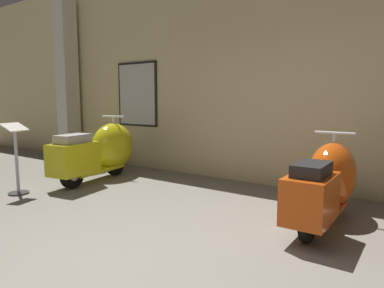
# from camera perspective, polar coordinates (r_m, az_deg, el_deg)

# --- Properties ---
(ground_plane) EXTENTS (60.00, 60.00, 0.00)m
(ground_plane) POSITION_cam_1_polar(r_m,az_deg,el_deg) (2.98, -12.78, -19.79)
(ground_plane) COLOR slate
(showroom_back_wall) EXTENTS (18.00, 0.63, 3.85)m
(showroom_back_wall) POSITION_cam_1_polar(r_m,az_deg,el_deg) (5.60, 12.29, 13.09)
(showroom_back_wall) COLOR #CCB784
(showroom_back_wall) RESTS_ON ground
(scooter_0) EXTENTS (0.75, 1.81, 1.07)m
(scooter_0) POSITION_cam_1_polar(r_m,az_deg,el_deg) (6.03, -14.68, -1.07)
(scooter_0) COLOR black
(scooter_0) RESTS_ON ground
(scooter_1) EXTENTS (0.52, 1.62, 0.99)m
(scooter_1) POSITION_cam_1_polar(r_m,az_deg,el_deg) (4.06, 21.35, -5.95)
(scooter_1) COLOR black
(scooter_1) RESTS_ON ground
(info_stanchion) EXTENTS (0.29, 0.36, 1.02)m
(info_stanchion) POSITION_cam_1_polar(r_m,az_deg,el_deg) (5.52, -27.04, -3.11)
(info_stanchion) COLOR #333338
(info_stanchion) RESTS_ON ground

